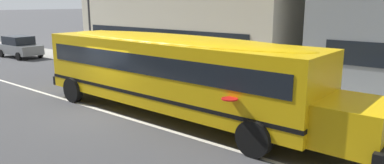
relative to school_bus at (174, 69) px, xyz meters
name	(u,v)px	position (x,y,z in m)	size (l,w,h in m)	color
ground_plane	(109,113)	(-2.22, -1.31, -1.80)	(400.00, 400.00, 0.00)	#424244
sidewalk_far	(218,81)	(-2.22, 5.99, -1.79)	(120.00, 3.00, 0.01)	gray
lane_centreline	(109,113)	(-2.22, -1.31, -1.79)	(110.00, 0.16, 0.01)	silver
school_bus	(174,69)	(0.00, 0.00, 0.00)	(13.54, 3.27, 3.02)	yellow
parked_car_grey_under_tree	(20,47)	(-19.08, 3.42, -0.95)	(3.95, 1.98, 1.64)	gray
street_lamp	(88,0)	(-12.54, 5.29, 2.52)	(0.44, 0.44, 6.80)	#38383D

